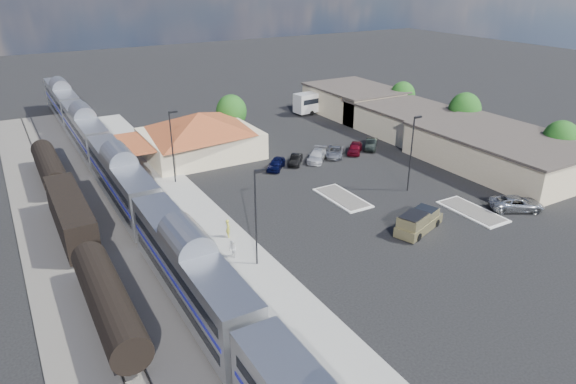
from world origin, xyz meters
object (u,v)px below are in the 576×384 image
coach_bus (323,99)px  station_depot (200,134)px  suv (517,203)px  pickup_truck (419,221)px

coach_bus → station_depot: bearing=107.2°
station_depot → suv: (23.08, -33.98, -2.34)m
station_depot → coach_bus: bearing=22.8°
coach_bus → suv: bearing=167.6°
pickup_truck → suv: size_ratio=1.15×
station_depot → pickup_truck: (10.58, -32.17, -2.12)m
pickup_truck → coach_bus: coach_bus is taller
pickup_truck → suv: pickup_truck is taller
pickup_truck → suv: bearing=-117.6°
pickup_truck → station_depot: bearing=-1.2°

